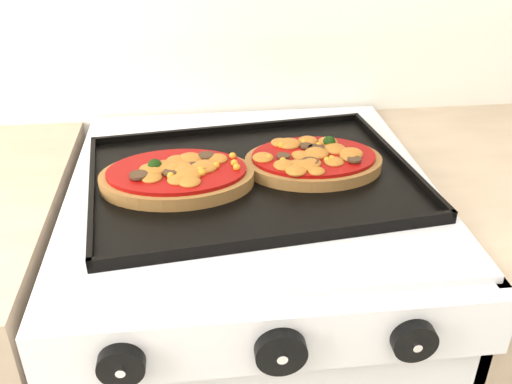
{
  "coord_description": "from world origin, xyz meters",
  "views": [
    {
      "loc": [
        -0.07,
        0.88,
        1.36
      ],
      "look_at": [
        0.02,
        1.64,
        0.92
      ],
      "focal_mm": 40.0,
      "sensor_mm": 36.0,
      "label": 1
    }
  ],
  "objects": [
    {
      "name": "pizza_left",
      "position": [
        -0.1,
        1.68,
        0.94
      ],
      "size": [
        0.25,
        0.17,
        0.04
      ],
      "primitive_type": null,
      "rotation": [
        0.0,
        0.0,
        -0.02
      ],
      "color": "olive",
      "rests_on": "baking_tray"
    },
    {
      "name": "pizza_right",
      "position": [
        0.12,
        1.71,
        0.94
      ],
      "size": [
        0.23,
        0.17,
        0.03
      ],
      "primitive_type": null,
      "rotation": [
        0.0,
        0.0,
        -0.04
      ],
      "color": "olive",
      "rests_on": "baking_tray"
    },
    {
      "name": "knob_center",
      "position": [
        0.02,
        1.37,
        0.85
      ],
      "size": [
        0.06,
        0.02,
        0.06
      ],
      "primitive_type": "cylinder",
      "rotation": [
        1.57,
        0.0,
        0.0
      ],
      "color": "black",
      "rests_on": "control_panel"
    },
    {
      "name": "stove",
      "position": [
        0.02,
        1.7,
        0.46
      ],
      "size": [
        0.6,
        0.6,
        0.91
      ],
      "primitive_type": "cube",
      "color": "silver",
      "rests_on": "floor"
    },
    {
      "name": "knob_right",
      "position": [
        0.18,
        1.37,
        0.85
      ],
      "size": [
        0.06,
        0.02,
        0.06
      ],
      "primitive_type": "cylinder",
      "rotation": [
        1.57,
        0.0,
        0.0
      ],
      "color": "black",
      "rests_on": "control_panel"
    },
    {
      "name": "baking_tray",
      "position": [
        0.02,
        1.69,
        0.92
      ],
      "size": [
        0.56,
        0.44,
        0.02
      ],
      "primitive_type": "cube",
      "rotation": [
        0.0,
        0.0,
        0.12
      ],
      "color": "black",
      "rests_on": "stove"
    },
    {
      "name": "knob_left",
      "position": [
        -0.17,
        1.37,
        0.85
      ],
      "size": [
        0.06,
        0.02,
        0.06
      ],
      "primitive_type": "cylinder",
      "rotation": [
        1.57,
        0.0,
        0.0
      ],
      "color": "black",
      "rests_on": "control_panel"
    },
    {
      "name": "control_panel",
      "position": [
        0.02,
        1.39,
        0.85
      ],
      "size": [
        0.6,
        0.02,
        0.09
      ],
      "primitive_type": "cube",
      "color": "silver",
      "rests_on": "stove"
    }
  ]
}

